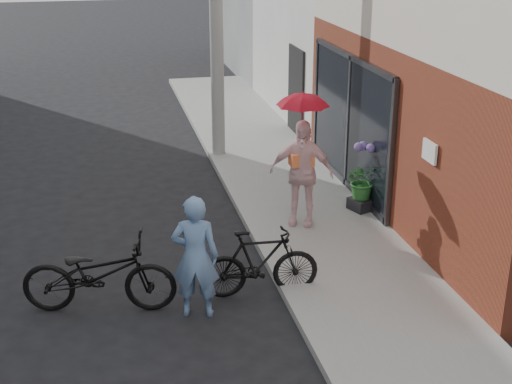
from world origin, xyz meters
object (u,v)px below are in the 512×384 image
object	(u,v)px
bike_right	(260,263)
kimono_woman	(301,173)
planter	(362,204)
bike_left	(99,274)
officer	(195,257)

from	to	relation	value
bike_right	kimono_woman	xyz separation A→B (m)	(1.17, 2.04, 0.52)
kimono_woman	planter	size ratio (longest dim) A/B	4.62
bike_left	bike_right	size ratio (longest dim) A/B	1.24
bike_left	bike_right	xyz separation A→B (m)	(2.17, -0.07, -0.04)
bike_left	kimono_woman	xyz separation A→B (m)	(3.34, 1.97, 0.48)
bike_right	planter	world-z (taller)	bike_right
bike_left	kimono_woman	world-z (taller)	kimono_woman
officer	bike_right	distance (m)	1.04
officer	bike_left	world-z (taller)	officer
officer	bike_right	size ratio (longest dim) A/B	1.03
officer	bike_right	world-z (taller)	officer
officer	planter	xyz separation A→B (m)	(3.33, 2.71, -0.62)
bike_left	bike_right	distance (m)	2.17
bike_left	bike_right	world-z (taller)	bike_left
planter	bike_left	bearing A→B (deg)	-153.18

